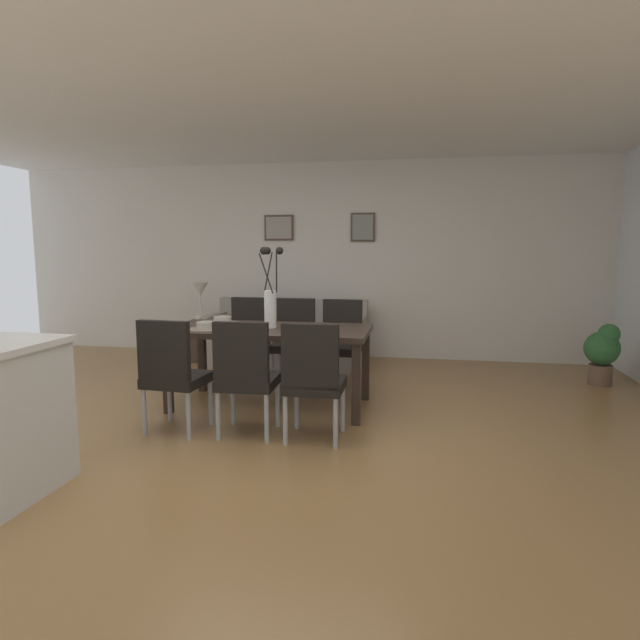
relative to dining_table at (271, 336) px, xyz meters
The scene contains 21 objects.
ground_plane 1.00m from the dining_table, 80.96° to the right, with size 9.00×9.00×0.00m, color olive.
back_wall_panel 2.60m from the dining_table, 87.33° to the left, with size 9.00×0.10×2.60m, color silver.
ceiling_panel 2.01m from the dining_table, 70.78° to the right, with size 9.00×7.20×0.08m, color white.
dining_table is the anchor object (origin of this frame).
dining_chair_near_left 1.03m from the dining_table, 122.89° to the right, with size 0.47×0.47×0.92m.
dining_chair_near_right 1.02m from the dining_table, 120.65° to the left, with size 0.44×0.44×0.92m.
dining_chair_far_left 0.83m from the dining_table, 87.70° to the right, with size 0.46×0.46×0.92m.
dining_chair_far_right 0.88m from the dining_table, 89.06° to the left, with size 0.46×0.46×0.92m.
dining_chair_mid_left 1.01m from the dining_table, 55.51° to the right, with size 0.44×0.44×0.92m.
dining_chair_mid_right 0.99m from the dining_table, 57.69° to the left, with size 0.47×0.47×0.92m.
centerpiece_vase 0.36m from the dining_table, 55.35° to the left, with size 0.21×0.23×0.73m.
placemat_near_left 0.58m from the dining_table, 159.83° to the right, with size 0.32×0.32×0.01m, color #7F705B.
bowl_near_left 0.59m from the dining_table, 159.83° to the right, with size 0.17×0.17×0.07m.
placemat_near_right 0.58m from the dining_table, 159.83° to the left, with size 0.32×0.32×0.01m, color #7F705B.
bowl_near_right 0.59m from the dining_table, 159.83° to the left, with size 0.17×0.17×0.07m.
sofa 1.93m from the dining_table, 99.57° to the left, with size 1.98×0.84×0.80m.
side_table 2.35m from the dining_table, 129.11° to the left, with size 0.36×0.36×0.52m, color #3D2D23.
table_lamp 2.33m from the dining_table, 129.11° to the left, with size 0.22×0.22×0.51m.
framed_picture_left 2.73m from the dining_table, 103.17° to the left, with size 0.40×0.03×0.34m.
framed_picture_center 2.73m from the dining_table, 76.83° to the left, with size 0.32×0.03×0.37m.
potted_plant 3.58m from the dining_table, 23.37° to the left, with size 0.36×0.36×0.67m.
Camera 1 is at (1.23, -3.91, 1.46)m, focal length 29.90 mm.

